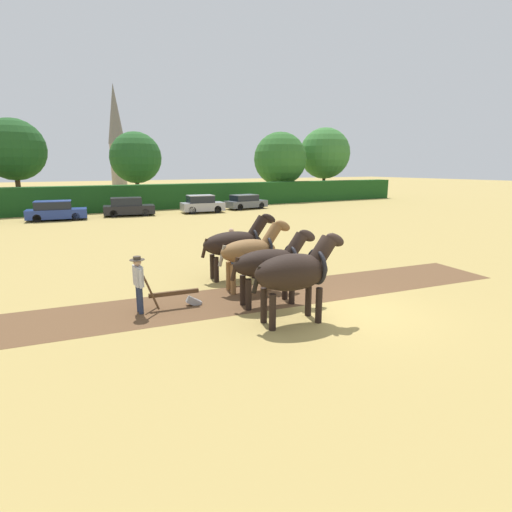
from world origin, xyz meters
The scene contains 19 objects.
ground_plane centered at (0.00, 0.00, 0.00)m, with size 240.00×240.00×0.00m, color #A88E4C.
plowed_furrow_strip centered at (-5.36, 2.91, 0.00)m, with size 25.75×2.64×0.01m, color brown.
hedgerow centered at (0.00, 31.23, 1.21)m, with size 68.22×1.81×2.42m, color #194719.
tree_center_left centered at (-8.65, 35.61, 5.65)m, with size 5.62×5.62×8.47m.
tree_center centered at (2.72, 37.30, 5.08)m, with size 5.54×5.54×7.86m.
tree_center_right centered at (19.86, 34.84, 5.05)m, with size 6.53×6.53×8.33m.
tree_right centered at (27.62, 35.84, 5.87)m, with size 6.76×6.76×9.26m.
church_spire centered at (5.50, 62.51, 9.05)m, with size 2.66×2.66×17.29m.
draft_horse_lead_left centered at (-1.69, 0.10, 1.41)m, with size 2.77×1.27×2.45m.
draft_horse_lead_right centered at (-1.50, 1.66, 1.30)m, with size 2.85×1.12×2.31m.
draft_horse_trail_left centered at (-1.31, 3.23, 1.35)m, with size 2.67×1.07×2.41m.
draft_horse_trail_right centered at (-1.12, 4.79, 1.35)m, with size 3.01×1.21×2.46m.
plow centered at (-4.06, 2.76, 0.32)m, with size 1.72×0.53×1.13m.
farmer_at_plow centered at (-5.18, 2.85, 0.97)m, with size 0.42×0.65×1.66m.
farmer_beside_team centered at (-0.48, 6.56, 0.93)m, with size 0.23×0.65×1.61m.
parked_car_center_left centered at (-6.10, 26.67, 0.73)m, with size 4.52×2.28×1.53m.
parked_car_center centered at (-0.49, 26.98, 0.74)m, with size 4.41×2.53×1.55m.
parked_car_center_right centered at (5.90, 26.12, 0.76)m, with size 3.99×2.25×1.60m.
parked_car_right centered at (10.91, 27.11, 0.69)m, with size 4.31×2.30×1.41m.
Camera 1 is at (-7.55, -8.29, 4.11)m, focal length 28.00 mm.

